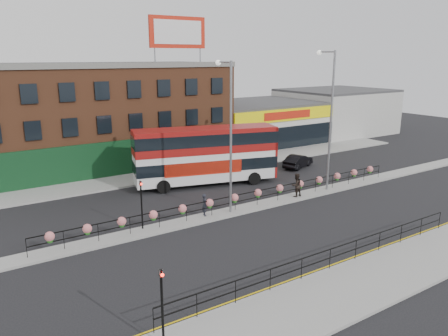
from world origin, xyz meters
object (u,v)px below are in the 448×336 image
pedestrian_a (205,205)px  lamp_column_east (329,109)px  lamp_column_west (229,125)px  double_decker_bus (206,150)px  pedestrian_b (296,185)px  car (298,161)px

pedestrian_a → lamp_column_east: 13.10m
lamp_column_west → lamp_column_east: 9.82m
double_decker_bus → lamp_column_east: 10.81m
double_decker_bus → pedestrian_b: (3.91, -7.24, -1.99)m
car → pedestrian_a: pedestrian_a is taller
lamp_column_west → lamp_column_east: lamp_column_east is taller
pedestrian_b → lamp_column_west: 8.29m
double_decker_bus → lamp_column_west: size_ratio=1.20×
double_decker_bus → lamp_column_east: size_ratio=1.13×
lamp_column_west → car: bearing=28.2°
car → lamp_column_east: lamp_column_east is taller
pedestrian_b → lamp_column_east: size_ratio=0.17×
pedestrian_a → pedestrian_b: pedestrian_b is taller
double_decker_bus → car: bearing=0.1°
car → lamp_column_east: 9.93m
lamp_column_west → pedestrian_b: bearing=-1.3°
lamp_column_east → lamp_column_west: bearing=-179.2°
car → pedestrian_b: bearing=115.7°
double_decker_bus → lamp_column_east: (7.37, -6.97, 3.76)m
pedestrian_a → lamp_column_west: 5.78m
car → lamp_column_west: bearing=97.5°
pedestrian_a → lamp_column_east: size_ratio=0.14×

